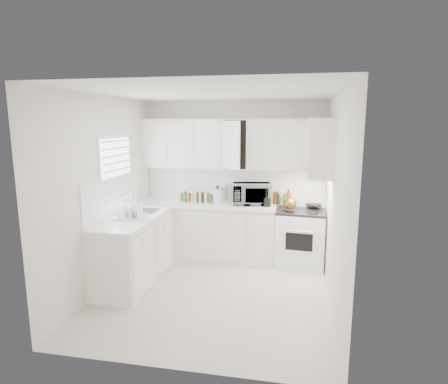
% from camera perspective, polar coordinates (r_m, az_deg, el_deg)
% --- Properties ---
extents(floor, '(3.20, 3.20, 0.00)m').
position_cam_1_polar(floor, '(5.18, -1.51, -15.16)').
color(floor, silver).
rests_on(floor, ground).
extents(ceiling, '(3.20, 3.20, 0.00)m').
position_cam_1_polar(ceiling, '(4.68, -1.66, 14.89)').
color(ceiling, white).
rests_on(ceiling, ground).
extents(wall_back, '(3.00, 0.00, 3.00)m').
position_cam_1_polar(wall_back, '(6.31, 1.53, 1.90)').
color(wall_back, silver).
rests_on(wall_back, ground).
extents(wall_front, '(3.00, 0.00, 3.00)m').
position_cam_1_polar(wall_front, '(3.26, -7.65, -6.35)').
color(wall_front, silver).
rests_on(wall_front, ground).
extents(wall_left, '(0.00, 3.20, 3.20)m').
position_cam_1_polar(wall_left, '(5.29, -17.68, -0.27)').
color(wall_left, silver).
rests_on(wall_left, ground).
extents(wall_right, '(0.00, 3.20, 3.20)m').
position_cam_1_polar(wall_right, '(4.68, 16.67, -1.55)').
color(wall_right, silver).
rests_on(wall_right, ground).
extents(window_blinds, '(0.06, 0.96, 1.06)m').
position_cam_1_polar(window_blinds, '(5.54, -15.93, 2.93)').
color(window_blinds, white).
rests_on(window_blinds, wall_left).
extents(lower_cabinets_back, '(2.22, 0.60, 0.90)m').
position_cam_1_polar(lower_cabinets_back, '(6.28, -2.48, -6.09)').
color(lower_cabinets_back, white).
rests_on(lower_cabinets_back, floor).
extents(lower_cabinets_left, '(0.60, 1.60, 0.90)m').
position_cam_1_polar(lower_cabinets_left, '(5.54, -13.43, -8.67)').
color(lower_cabinets_left, white).
rests_on(lower_cabinets_left, floor).
extents(countertop_back, '(2.24, 0.64, 0.05)m').
position_cam_1_polar(countertop_back, '(6.15, -2.54, -1.87)').
color(countertop_back, white).
rests_on(countertop_back, lower_cabinets_back).
extents(countertop_left, '(0.64, 1.62, 0.05)m').
position_cam_1_polar(countertop_left, '(5.40, -13.55, -3.91)').
color(countertop_left, white).
rests_on(countertop_left, lower_cabinets_left).
extents(backsplash_back, '(2.98, 0.02, 0.55)m').
position_cam_1_polar(backsplash_back, '(6.31, 1.52, 1.22)').
color(backsplash_back, white).
rests_on(backsplash_back, wall_back).
extents(backsplash_left, '(0.02, 1.60, 0.55)m').
position_cam_1_polar(backsplash_left, '(5.47, -16.55, -0.66)').
color(backsplash_left, white).
rests_on(backsplash_left, wall_left).
extents(upper_cabinets_back, '(3.00, 0.33, 0.80)m').
position_cam_1_polar(upper_cabinets_back, '(6.12, 1.29, 3.53)').
color(upper_cabinets_back, white).
rests_on(upper_cabinets_back, wall_back).
extents(upper_cabinets_right, '(0.33, 0.90, 0.80)m').
position_cam_1_polar(upper_cabinets_right, '(5.44, 14.21, 2.34)').
color(upper_cabinets_right, white).
rests_on(upper_cabinets_right, wall_right).
extents(sink, '(0.42, 0.38, 0.30)m').
position_cam_1_polar(sink, '(5.68, -12.17, -1.65)').
color(sink, gray).
rests_on(sink, countertop_left).
extents(stove, '(0.80, 0.68, 1.15)m').
position_cam_1_polar(stove, '(6.05, 11.65, -5.73)').
color(stove, white).
rests_on(stove, floor).
extents(tea_kettle, '(0.24, 0.21, 0.21)m').
position_cam_1_polar(tea_kettle, '(5.78, 10.05, -1.59)').
color(tea_kettle, olive).
rests_on(tea_kettle, stove).
extents(frying_pan, '(0.35, 0.46, 0.04)m').
position_cam_1_polar(frying_pan, '(6.12, 13.45, -1.85)').
color(frying_pan, black).
rests_on(frying_pan, stove).
extents(microwave, '(0.65, 0.43, 0.41)m').
position_cam_1_polar(microwave, '(6.03, 4.23, 0.07)').
color(microwave, gray).
rests_on(microwave, countertop_back).
extents(rice_cooker, '(0.31, 0.31, 0.27)m').
position_cam_1_polar(rice_cooker, '(6.20, -0.98, -0.28)').
color(rice_cooker, white).
rests_on(rice_cooker, countertop_back).
extents(paper_towel, '(0.12, 0.12, 0.27)m').
position_cam_1_polar(paper_towel, '(6.29, 0.09, -0.10)').
color(paper_towel, white).
rests_on(paper_towel, countertop_back).
extents(utensil_crock, '(0.12, 0.12, 0.35)m').
position_cam_1_polar(utensil_crock, '(5.87, 6.57, -0.56)').
color(utensil_crock, black).
rests_on(utensil_crock, countertop_back).
extents(dish_rack, '(0.48, 0.39, 0.24)m').
position_cam_1_polar(dish_rack, '(5.28, -14.18, -2.66)').
color(dish_rack, white).
rests_on(dish_rack, countertop_left).
extents(spice_left_0, '(0.06, 0.06, 0.13)m').
position_cam_1_polar(spice_left_0, '(6.38, -6.30, -0.66)').
color(spice_left_0, olive).
rests_on(spice_left_0, countertop_back).
extents(spice_left_1, '(0.06, 0.06, 0.13)m').
position_cam_1_polar(spice_left_1, '(6.27, -5.88, -0.84)').
color(spice_left_1, '#236722').
rests_on(spice_left_1, countertop_back).
extents(spice_left_2, '(0.06, 0.06, 0.13)m').
position_cam_1_polar(spice_left_2, '(6.34, -5.00, -0.71)').
color(spice_left_2, red).
rests_on(spice_left_2, countertop_back).
extents(spice_left_3, '(0.06, 0.06, 0.13)m').
position_cam_1_polar(spice_left_3, '(6.23, -4.56, -0.90)').
color(spice_left_3, gold).
rests_on(spice_left_3, countertop_back).
extents(spice_left_4, '(0.06, 0.06, 0.13)m').
position_cam_1_polar(spice_left_4, '(6.30, -3.69, -0.76)').
color(spice_left_4, '#4B2115').
rests_on(spice_left_4, countertop_back).
extents(spice_left_5, '(0.06, 0.06, 0.13)m').
position_cam_1_polar(spice_left_5, '(6.19, -3.22, -0.95)').
color(spice_left_5, black).
rests_on(spice_left_5, countertop_back).
extents(spice_left_6, '(0.06, 0.06, 0.13)m').
position_cam_1_polar(spice_left_6, '(6.26, -2.36, -0.82)').
color(spice_left_6, olive).
rests_on(spice_left_6, countertop_back).
extents(spice_left_7, '(0.06, 0.06, 0.13)m').
position_cam_1_polar(spice_left_7, '(6.16, -1.87, -1.00)').
color(spice_left_7, '#236722').
rests_on(spice_left_7, countertop_back).
extents(sauce_right_0, '(0.06, 0.06, 0.19)m').
position_cam_1_polar(sauce_right_0, '(6.15, 6.65, -0.80)').
color(sauce_right_0, red).
rests_on(sauce_right_0, countertop_back).
extents(sauce_right_1, '(0.06, 0.06, 0.19)m').
position_cam_1_polar(sauce_right_1, '(6.09, 7.13, -0.93)').
color(sauce_right_1, gold).
rests_on(sauce_right_1, countertop_back).
extents(sauce_right_2, '(0.06, 0.06, 0.19)m').
position_cam_1_polar(sauce_right_2, '(6.14, 7.67, -0.84)').
color(sauce_right_2, '#4B2115').
rests_on(sauce_right_2, countertop_back).
extents(sauce_right_3, '(0.06, 0.06, 0.19)m').
position_cam_1_polar(sauce_right_3, '(6.08, 8.16, -0.96)').
color(sauce_right_3, black).
rests_on(sauce_right_3, countertop_back).
extents(sauce_right_4, '(0.06, 0.06, 0.19)m').
position_cam_1_polar(sauce_right_4, '(6.14, 8.70, -0.87)').
color(sauce_right_4, olive).
rests_on(sauce_right_4, countertop_back).
extents(sauce_right_5, '(0.06, 0.06, 0.19)m').
position_cam_1_polar(sauce_right_5, '(6.08, 9.19, -1.00)').
color(sauce_right_5, '#236722').
rests_on(sauce_right_5, countertop_back).
extents(sauce_right_6, '(0.06, 0.06, 0.19)m').
position_cam_1_polar(sauce_right_6, '(6.14, 9.73, -0.91)').
color(sauce_right_6, red).
rests_on(sauce_right_6, countertop_back).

